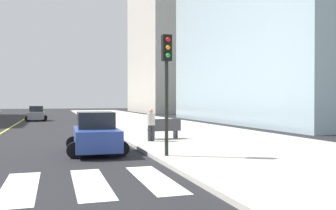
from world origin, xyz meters
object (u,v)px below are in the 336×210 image
(park_bench, at_px, (165,129))
(pedestrian_waiting_east, at_px, (151,123))
(car_blue_third, at_px, (96,134))
(fire_hydrant, at_px, (100,119))
(car_gray_second, at_px, (36,114))
(traffic_light_near_corner, at_px, (167,71))

(park_bench, height_order, pedestrian_waiting_east, pedestrian_waiting_east)
(car_blue_third, height_order, fire_hydrant, car_blue_third)
(car_blue_third, relative_size, park_bench, 2.20)
(fire_hydrant, bearing_deg, car_blue_third, -97.42)
(pedestrian_waiting_east, bearing_deg, park_bench, -150.33)
(pedestrian_waiting_east, bearing_deg, car_blue_third, 28.00)
(car_gray_second, relative_size, fire_hydrant, 4.26)
(car_gray_second, height_order, traffic_light_near_corner, traffic_light_near_corner)
(pedestrian_waiting_east, height_order, fire_hydrant, pedestrian_waiting_east)
(car_gray_second, xyz_separation_m, fire_hydrant, (6.14, -9.18, -0.21))
(traffic_light_near_corner, distance_m, park_bench, 6.85)
(car_blue_third, distance_m, traffic_light_near_corner, 4.39)
(car_gray_second, height_order, pedestrian_waiting_east, pedestrian_waiting_east)
(traffic_light_near_corner, relative_size, park_bench, 2.54)
(car_gray_second, relative_size, car_blue_third, 0.95)
(car_blue_third, height_order, park_bench, car_blue_third)
(traffic_light_near_corner, xyz_separation_m, fire_hydrant, (0.09, 21.72, -2.83))
(park_bench, bearing_deg, fire_hydrant, 3.54)
(pedestrian_waiting_east, bearing_deg, car_gray_second, -86.44)
(car_blue_third, bearing_deg, pedestrian_waiting_east, -139.33)
(car_gray_second, relative_size, park_bench, 2.08)
(pedestrian_waiting_east, bearing_deg, traffic_light_near_corner, 70.74)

